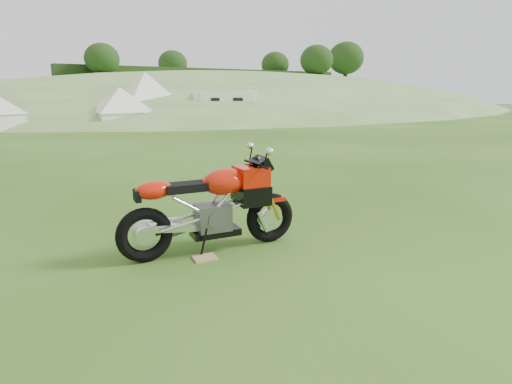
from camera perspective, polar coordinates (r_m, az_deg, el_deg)
ground at (r=5.65m, az=-0.62°, el=-7.41°), size 120.00×120.00×0.00m
hillside at (r=51.94m, az=-4.88°, el=11.31°), size 80.00×64.00×8.00m
hedgerow at (r=51.94m, az=-4.88°, el=11.31°), size 36.00×1.20×8.60m
sport_motorcycle at (r=5.37m, az=-6.09°, el=-1.12°), size 2.29×0.98×1.33m
plywood_board at (r=5.33m, az=-6.83°, el=-8.71°), size 0.32×0.28×0.02m
tent_mid at (r=24.76m, az=-17.56°, el=10.96°), size 2.88×2.88×2.31m
tent_right at (r=27.49m, az=-14.42°, el=11.95°), size 3.32×3.32×2.87m
caravan at (r=26.79m, az=-4.14°, el=11.26°), size 4.42×3.08×1.90m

